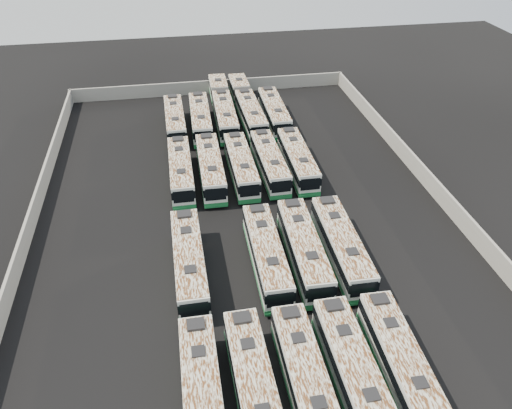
{
  "coord_description": "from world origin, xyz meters",
  "views": [
    {
      "loc": [
        -6.45,
        -42.92,
        32.25
      ],
      "look_at": [
        1.29,
        0.52,
        1.6
      ],
      "focal_mm": 35.0,
      "sensor_mm": 36.0,
      "label": 1
    }
  ],
  "objects_px": {
    "bus_back_left": "(200,119)",
    "bus_back_far_left": "(175,120)",
    "bus_midfront_right": "(304,249)",
    "bus_midfront_far_right": "(341,245)",
    "bus_front_far_left": "(203,398)",
    "bus_midfront_center": "(267,254)",
    "bus_front_left": "(255,389)",
    "bus_front_far_right": "(401,364)",
    "bus_midback_far_right": "(298,160)",
    "bus_midback_left": "(211,168)",
    "bus_back_right": "(247,106)",
    "bus_back_far_right": "(274,112)",
    "bus_front_right": "(354,374)",
    "bus_midback_far_left": "(181,171)",
    "bus_back_center": "(223,107)",
    "bus_midfront_far_left": "(189,262)",
    "bus_front_center": "(307,382)",
    "bus_midback_right": "(270,162)",
    "bus_midback_center": "(241,166)"
  },
  "relations": [
    {
      "from": "bus_midfront_right",
      "to": "bus_back_center",
      "type": "height_order",
      "value": "bus_midfront_right"
    },
    {
      "from": "bus_front_right",
      "to": "bus_midback_center",
      "type": "bearing_deg",
      "value": 96.13
    },
    {
      "from": "bus_midback_left",
      "to": "bus_back_right",
      "type": "bearing_deg",
      "value": 68.15
    },
    {
      "from": "bus_front_left",
      "to": "bus_midfront_center",
      "type": "bearing_deg",
      "value": 74.64
    },
    {
      "from": "bus_front_right",
      "to": "bus_back_right",
      "type": "xyz_separation_m",
      "value": [
        0.01,
        48.2,
        -0.02
      ]
    },
    {
      "from": "bus_front_right",
      "to": "bus_back_right",
      "type": "bearing_deg",
      "value": 89.61
    },
    {
      "from": "bus_midfront_far_left",
      "to": "bus_midback_far_left",
      "type": "distance_m",
      "value": 16.62
    },
    {
      "from": "bus_front_far_left",
      "to": "bus_back_right",
      "type": "distance_m",
      "value": 49.4
    },
    {
      "from": "bus_midback_far_left",
      "to": "bus_back_right",
      "type": "bearing_deg",
      "value": 58.31
    },
    {
      "from": "bus_midfront_far_left",
      "to": "bus_back_right",
      "type": "relative_size",
      "value": 0.65
    },
    {
      "from": "bus_midback_right",
      "to": "bus_back_far_right",
      "type": "bearing_deg",
      "value": 75.36
    },
    {
      "from": "bus_midfront_far_left",
      "to": "bus_midback_left",
      "type": "height_order",
      "value": "bus_midfront_far_left"
    },
    {
      "from": "bus_midfront_center",
      "to": "bus_back_far_left",
      "type": "distance_m",
      "value": 31.71
    },
    {
      "from": "bus_midback_left",
      "to": "bus_midback_right",
      "type": "distance_m",
      "value": 7.28
    },
    {
      "from": "bus_front_right",
      "to": "bus_midfront_far_right",
      "type": "distance_m",
      "value": 14.53
    },
    {
      "from": "bus_midfront_far_right",
      "to": "bus_back_left",
      "type": "xyz_separation_m",
      "value": [
        -10.86,
        30.73,
        -0.03
      ]
    },
    {
      "from": "bus_midfront_right",
      "to": "bus_midfront_far_right",
      "type": "relative_size",
      "value": 1.0
    },
    {
      "from": "bus_front_left",
      "to": "bus_midback_far_right",
      "type": "distance_m",
      "value": 32.66
    },
    {
      "from": "bus_front_right",
      "to": "bus_midfront_right",
      "type": "xyz_separation_m",
      "value": [
        -0.05,
        14.18,
        0.02
      ]
    },
    {
      "from": "bus_front_right",
      "to": "bus_back_far_right",
      "type": "relative_size",
      "value": 1.0
    },
    {
      "from": "bus_front_left",
      "to": "bus_back_right",
      "type": "xyz_separation_m",
      "value": [
        7.26,
        48.1,
        0.01
      ]
    },
    {
      "from": "bus_midfront_far_right",
      "to": "bus_midback_far_right",
      "type": "relative_size",
      "value": 1.03
    },
    {
      "from": "bus_front_left",
      "to": "bus_midfront_far_right",
      "type": "relative_size",
      "value": 0.98
    },
    {
      "from": "bus_midback_far_left",
      "to": "bus_front_far_left",
      "type": "bearing_deg",
      "value": -90.13
    },
    {
      "from": "bus_front_left",
      "to": "bus_midback_far_left",
      "type": "height_order",
      "value": "bus_front_left"
    },
    {
      "from": "bus_midback_center",
      "to": "bus_back_far_right",
      "type": "bearing_deg",
      "value": 63.42
    },
    {
      "from": "bus_midback_left",
      "to": "bus_back_far_right",
      "type": "xyz_separation_m",
      "value": [
        10.76,
        14.26,
        -0.01
      ]
    },
    {
      "from": "bus_midback_far_left",
      "to": "bus_front_far_right",
      "type": "bearing_deg",
      "value": -64.58
    },
    {
      "from": "bus_front_left",
      "to": "bus_front_far_right",
      "type": "xyz_separation_m",
      "value": [
        10.96,
        0.17,
        -0.04
      ]
    },
    {
      "from": "bus_front_right",
      "to": "bus_back_center",
      "type": "bearing_deg",
      "value": 93.89
    },
    {
      "from": "bus_front_center",
      "to": "bus_back_left",
      "type": "distance_m",
      "value": 44.93
    },
    {
      "from": "bus_front_far_right",
      "to": "bus_back_far_left",
      "type": "relative_size",
      "value": 1.0
    },
    {
      "from": "bus_front_far_right",
      "to": "bus_back_right",
      "type": "bearing_deg",
      "value": 95.87
    },
    {
      "from": "bus_front_far_left",
      "to": "bus_midfront_center",
      "type": "bearing_deg",
      "value": 63.12
    },
    {
      "from": "bus_front_center",
      "to": "bus_midback_far_left",
      "type": "bearing_deg",
      "value": 103.0
    },
    {
      "from": "bus_front_center",
      "to": "bus_back_right",
      "type": "distance_m",
      "value": 48.3
    },
    {
      "from": "bus_midback_far_left",
      "to": "bus_back_center",
      "type": "distance_m",
      "value": 18.84
    },
    {
      "from": "bus_midback_left",
      "to": "bus_back_right",
      "type": "xyz_separation_m",
      "value": [
        7.22,
        17.39,
        -0.02
      ]
    },
    {
      "from": "bus_midback_far_left",
      "to": "bus_midfront_far_left",
      "type": "bearing_deg",
      "value": -90.28
    },
    {
      "from": "bus_back_far_right",
      "to": "bus_midback_far_right",
      "type": "bearing_deg",
      "value": -89.2
    },
    {
      "from": "bus_midfront_far_right",
      "to": "bus_back_far_left",
      "type": "height_order",
      "value": "bus_midfront_far_right"
    },
    {
      "from": "bus_front_far_left",
      "to": "bus_back_left",
      "type": "bearing_deg",
      "value": 85.66
    },
    {
      "from": "bus_front_left",
      "to": "bus_front_far_right",
      "type": "height_order",
      "value": "bus_front_left"
    },
    {
      "from": "bus_back_left",
      "to": "bus_back_far_left",
      "type": "bearing_deg",
      "value": 179.03
    },
    {
      "from": "bus_front_far_left",
      "to": "bus_midback_right",
      "type": "bearing_deg",
      "value": 70.86
    },
    {
      "from": "bus_front_far_left",
      "to": "bus_back_far_right",
      "type": "bearing_deg",
      "value": 72.56
    },
    {
      "from": "bus_midback_far_right",
      "to": "bus_midfront_center",
      "type": "bearing_deg",
      "value": -112.5
    },
    {
      "from": "bus_midback_center",
      "to": "bus_front_center",
      "type": "bearing_deg",
      "value": -90.31
    },
    {
      "from": "bus_midback_far_right",
      "to": "bus_midfront_right",
      "type": "bearing_deg",
      "value": -101.46
    },
    {
      "from": "bus_front_center",
      "to": "bus_front_right",
      "type": "distance_m",
      "value": 3.53
    }
  ]
}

